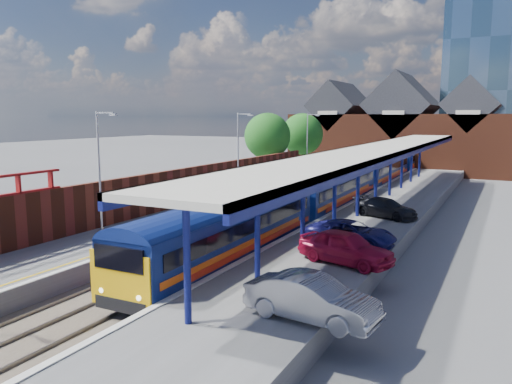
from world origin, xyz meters
The scene contains 23 objects.
ground centered at (0.00, 30.00, 0.00)m, with size 240.00×240.00×0.00m, color #5B5B5E.
ballast_bed centered at (0.00, 20.00, 0.03)m, with size 6.00×76.00×0.06m, color #473D33.
rails centered at (0.00, 20.00, 0.12)m, with size 4.51×76.00×0.14m.
left_platform centered at (-5.50, 20.00, 0.50)m, with size 5.00×76.00×1.00m, color #565659.
right_platform centered at (6.00, 20.00, 0.50)m, with size 6.00×76.00×1.00m, color #565659.
coping_left centered at (-3.15, 20.00, 1.02)m, with size 0.30×76.00×0.05m, color silver.
coping_right centered at (3.15, 20.00, 1.02)m, with size 0.30×76.00×0.05m, color silver.
yellow_line centered at (-3.75, 20.00, 1.01)m, with size 0.14×76.00×0.01m, color yellow.
train centered at (1.49, 31.48, 2.12)m, with size 2.98×65.93×3.45m.
canopy centered at (5.48, 21.95, 5.25)m, with size 4.50×52.00×4.48m.
lamp_post_b centered at (-6.36, 6.00, 4.99)m, with size 1.48×0.18×7.00m.
lamp_post_c centered at (-6.36, 22.00, 4.99)m, with size 1.48×0.18×7.00m.
lamp_post_d centered at (-6.36, 38.00, 4.99)m, with size 1.48×0.18×7.00m.
platform_sign centered at (-5.00, 24.00, 2.69)m, with size 0.55×0.08×2.50m.
brick_wall centered at (-8.10, 13.54, 2.45)m, with size 0.35×50.00×3.86m.
station_building centered at (0.00, 58.00, 5.45)m, with size 30.00×12.12×13.78m.
glass_tower centered at (10.00, 80.00, 20.20)m, with size 14.20×14.20×40.30m.
tree_near centered at (-10.35, 35.91, 5.35)m, with size 5.20×5.20×8.10m.
tree_far centered at (-9.35, 43.91, 5.35)m, with size 5.20×5.20×8.10m.
parked_car_red centered at (7.58, 6.87, 1.77)m, with size 1.82×4.53×1.54m, color #A80E32.
parked_car_silver centered at (8.50, 0.09, 1.75)m, with size 1.58×4.53×1.49m, color #9A999D.
parked_car_dark centered at (6.80, 18.44, 1.64)m, with size 1.78×4.38×1.27m, color black.
parked_car_blue centered at (6.85, 10.19, 1.65)m, with size 2.16×4.68×1.30m, color navy.
Camera 1 is at (14.03, -14.78, 7.71)m, focal length 35.00 mm.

